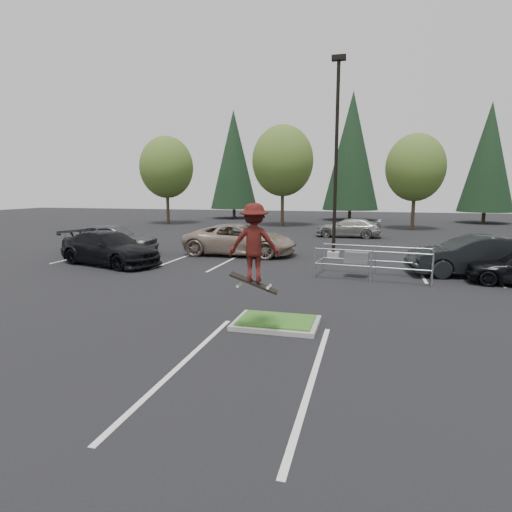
% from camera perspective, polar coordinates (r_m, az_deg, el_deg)
% --- Properties ---
extents(ground, '(120.00, 120.00, 0.00)m').
position_cam_1_polar(ground, '(11.51, 2.73, -9.19)').
color(ground, black).
rests_on(ground, ground).
extents(grass_median, '(2.20, 1.60, 0.16)m').
position_cam_1_polar(grass_median, '(11.49, 2.73, -8.83)').
color(grass_median, '#9B9990').
rests_on(grass_median, ground).
extents(stall_lines, '(22.62, 17.60, 0.01)m').
position_cam_1_polar(stall_lines, '(17.48, 2.56, -2.88)').
color(stall_lines, silver).
rests_on(stall_lines, ground).
extents(light_pole, '(0.70, 0.60, 10.12)m').
position_cam_1_polar(light_pole, '(22.79, 10.58, 11.24)').
color(light_pole, '#9B9990').
rests_on(light_pole, ground).
extents(decid_a, '(5.44, 5.44, 8.91)m').
position_cam_1_polar(decid_a, '(45.55, -11.82, 11.25)').
color(decid_a, '#38281C').
rests_on(decid_a, ground).
extents(decid_b, '(5.89, 5.89, 9.64)m').
position_cam_1_polar(decid_b, '(42.13, 3.59, 12.25)').
color(decid_b, '#38281C').
rests_on(decid_b, ground).
extents(decid_c, '(5.12, 5.12, 8.38)m').
position_cam_1_polar(decid_c, '(40.74, 20.46, 10.72)').
color(decid_c, '#38281C').
rests_on(decid_c, ground).
extents(conif_a, '(5.72, 5.72, 13.00)m').
position_cam_1_polar(conif_a, '(53.37, -2.99, 12.69)').
color(conif_a, '#38281C').
rests_on(conif_a, ground).
extents(conif_b, '(6.38, 6.38, 14.50)m').
position_cam_1_polar(conif_b, '(51.43, 12.64, 13.47)').
color(conif_b, '#38281C').
rests_on(conif_b, ground).
extents(conif_c, '(5.50, 5.50, 12.50)m').
position_cam_1_polar(conif_c, '(51.65, 28.58, 11.48)').
color(conif_c, '#38281C').
rests_on(conif_c, ground).
extents(cart_corral, '(4.62, 2.11, 1.27)m').
position_cam_1_polar(cart_corral, '(17.85, 13.78, -0.31)').
color(cart_corral, '#96999E').
rests_on(cart_corral, ground).
extents(skateboarder, '(1.30, 0.88, 2.15)m').
position_cam_1_polar(skateboarder, '(10.13, -0.28, 1.72)').
color(skateboarder, black).
rests_on(skateboarder, ground).
extents(car_l_tan, '(6.14, 2.91, 1.69)m').
position_cam_1_polar(car_l_tan, '(23.37, -2.10, 2.20)').
color(car_l_tan, gray).
rests_on(car_l_tan, ground).
extents(car_l_black, '(5.88, 3.73, 1.59)m').
position_cam_1_polar(car_l_black, '(21.57, -19.09, 1.01)').
color(car_l_black, black).
rests_on(car_l_black, ground).
extents(car_l_grey, '(5.20, 2.51, 1.71)m').
position_cam_1_polar(car_l_grey, '(25.05, -18.62, 2.22)').
color(car_l_grey, '#4E5156').
rests_on(car_l_grey, ground).
extents(car_r_charc, '(5.38, 2.62, 1.70)m').
position_cam_1_polar(car_r_charc, '(19.80, 27.02, 0.02)').
color(car_r_charc, black).
rests_on(car_r_charc, ground).
extents(car_far_silver, '(4.92, 2.17, 1.40)m').
position_cam_1_polar(car_far_silver, '(32.86, 12.23, 3.70)').
color(car_far_silver, gray).
rests_on(car_far_silver, ground).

